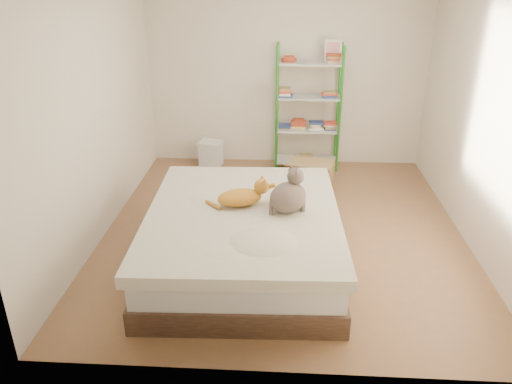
# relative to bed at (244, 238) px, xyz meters

# --- Properties ---
(room) EXTENTS (3.81, 4.21, 2.61)m
(room) POSITION_rel_bed_xyz_m (0.37, 0.70, 1.02)
(room) COLOR olive
(room) RESTS_ON ground
(bed) EXTENTS (1.82, 2.25, 0.56)m
(bed) POSITION_rel_bed_xyz_m (0.00, 0.00, 0.00)
(bed) COLOR brown
(bed) RESTS_ON ground
(orange_cat) EXTENTS (0.56, 0.41, 0.20)m
(orange_cat) POSITION_rel_bed_xyz_m (-0.04, 0.12, 0.38)
(orange_cat) COLOR orange
(orange_cat) RESTS_ON bed
(grey_cat) EXTENTS (0.48, 0.46, 0.42)m
(grey_cat) POSITION_rel_bed_xyz_m (0.41, 0.01, 0.49)
(grey_cat) COLOR brown
(grey_cat) RESTS_ON bed
(shelf_unit) EXTENTS (0.88, 0.36, 1.74)m
(shelf_unit) POSITION_rel_bed_xyz_m (0.68, 2.58, 0.56)
(shelf_unit) COLOR #2D8E2B
(shelf_unit) RESTS_ON ground
(cardboard_box) EXTENTS (0.63, 0.63, 0.44)m
(cardboard_box) POSITION_rel_bed_xyz_m (0.70, 1.74, -0.09)
(cardboard_box) COLOR #98774F
(cardboard_box) RESTS_ON ground
(white_bin) EXTENTS (0.37, 0.35, 0.36)m
(white_bin) POSITION_rel_bed_xyz_m (-0.68, 2.55, -0.10)
(white_bin) COLOR white
(white_bin) RESTS_ON ground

